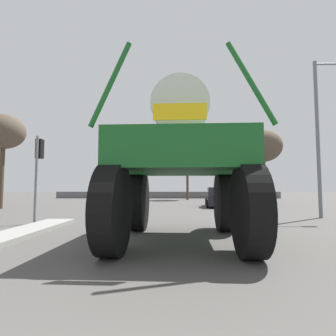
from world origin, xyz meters
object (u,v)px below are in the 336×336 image
(streetlight_near_right, at_px, (321,129))
(bare_tree_far_center, at_px, (187,152))
(bare_tree_left, at_px, (4,132))
(bare_tree_right, at_px, (263,147))
(traffic_signal_near_left, at_px, (39,160))
(oversize_sprayer, at_px, (181,164))
(sedan_ahead, at_px, (218,198))
(traffic_signal_near_right, at_px, (260,163))

(streetlight_near_right, height_order, bare_tree_far_center, streetlight_near_right)
(bare_tree_left, xyz_separation_m, bare_tree_right, (20.58, 5.63, -0.23))
(traffic_signal_near_left, relative_size, bare_tree_left, 0.55)
(oversize_sprayer, relative_size, bare_tree_left, 0.85)
(streetlight_near_right, bearing_deg, traffic_signal_near_left, -170.33)
(traffic_signal_near_left, relative_size, bare_tree_right, 0.55)
(sedan_ahead, relative_size, traffic_signal_near_right, 1.22)
(sedan_ahead, relative_size, traffic_signal_near_left, 1.14)
(oversize_sprayer, xyz_separation_m, bare_tree_left, (-12.47, 11.02, 3.27))
(traffic_signal_near_right, distance_m, bare_tree_far_center, 21.43)
(oversize_sprayer, xyz_separation_m, bare_tree_right, (8.11, 16.66, 3.04))
(streetlight_near_right, bearing_deg, bare_tree_far_center, 107.07)
(traffic_signal_near_left, bearing_deg, oversize_sprayer, -30.65)
(oversize_sprayer, height_order, traffic_signal_near_right, oversize_sprayer)
(traffic_signal_near_left, xyz_separation_m, traffic_signal_near_right, (9.45, 0.00, -0.17))
(streetlight_near_right, bearing_deg, bare_tree_right, 86.08)
(oversize_sprayer, distance_m, sedan_ahead, 13.58)
(bare_tree_right, bearing_deg, traffic_signal_near_left, -137.10)
(oversize_sprayer, bearing_deg, bare_tree_left, 50.68)
(traffic_signal_near_right, bearing_deg, streetlight_near_right, 30.17)
(traffic_signal_near_left, relative_size, bare_tree_far_center, 0.50)
(sedan_ahead, bearing_deg, bare_tree_right, -48.22)
(streetlight_near_right, bearing_deg, bare_tree_left, 165.33)
(bare_tree_right, height_order, bare_tree_far_center, bare_tree_far_center)
(traffic_signal_near_left, height_order, streetlight_near_right, streetlight_near_right)
(traffic_signal_near_left, xyz_separation_m, bare_tree_left, (-6.47, 7.47, 2.78))
(bare_tree_left, bearing_deg, oversize_sprayer, -41.48)
(traffic_signal_near_left, xyz_separation_m, bare_tree_right, (14.11, 13.11, 2.55))
(bare_tree_left, distance_m, bare_tree_far_center, 19.58)
(oversize_sprayer, relative_size, bare_tree_right, 0.85)
(oversize_sprayer, bearing_deg, streetlight_near_right, -49.50)
(sedan_ahead, xyz_separation_m, bare_tree_right, (4.81, 3.57, 4.54))
(traffic_signal_near_right, distance_m, bare_tree_right, 14.17)
(sedan_ahead, height_order, traffic_signal_near_left, traffic_signal_near_left)
(oversize_sprayer, bearing_deg, traffic_signal_near_right, -42.04)
(bare_tree_right, bearing_deg, streetlight_near_right, -93.92)
(bare_tree_left, relative_size, bare_tree_far_center, 0.92)
(sedan_ahead, xyz_separation_m, bare_tree_far_center, (-1.71, 11.56, 5.17))
(sedan_ahead, height_order, traffic_signal_near_right, traffic_signal_near_right)
(traffic_signal_near_left, bearing_deg, bare_tree_left, 130.91)
(sedan_ahead, xyz_separation_m, bare_tree_left, (-15.77, -2.06, 4.77))
(bare_tree_left, xyz_separation_m, bare_tree_far_center, (14.06, 13.62, 0.39))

